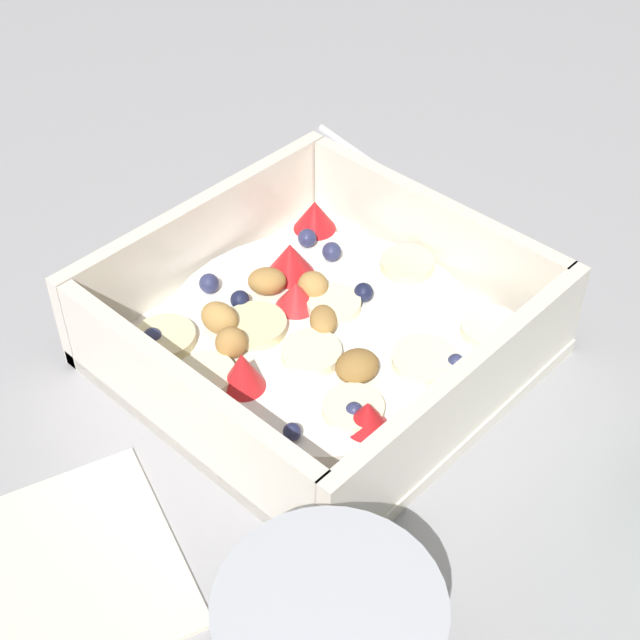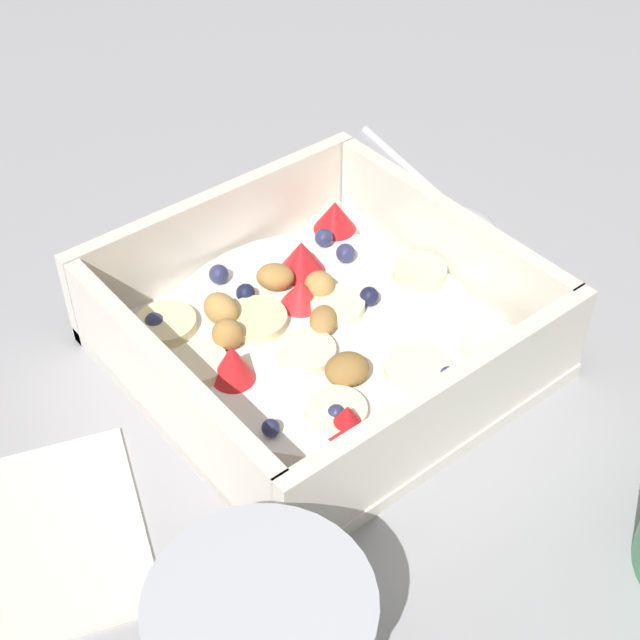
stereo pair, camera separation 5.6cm
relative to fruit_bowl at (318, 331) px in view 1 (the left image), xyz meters
name	(u,v)px [view 1 (the left image)]	position (x,y,z in m)	size (l,w,h in m)	color
ground_plane	(342,342)	(-0.02, 0.00, -0.02)	(2.40, 2.40, 0.00)	#9E9EA3
fruit_bowl	(318,331)	(0.00, 0.00, 0.00)	(0.22, 0.22, 0.07)	white
spoon	(419,191)	(-0.18, -0.06, -0.02)	(0.05, 0.17, 0.01)	silver
folded_napkin	(54,575)	(0.20, 0.01, -0.02)	(0.12, 0.12, 0.01)	silver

